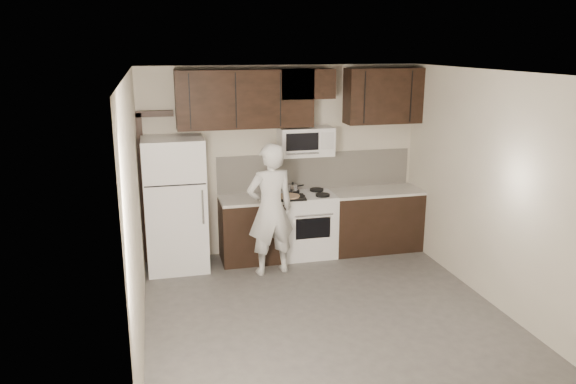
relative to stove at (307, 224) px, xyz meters
name	(u,v)px	position (x,y,z in m)	size (l,w,h in m)	color
floor	(327,317)	(-0.30, -1.94, -0.46)	(4.50, 4.50, 0.00)	#504E4B
back_wall	(282,161)	(-0.30, 0.31, 0.89)	(4.00, 4.00, 0.00)	beige
ceiling	(332,73)	(-0.30, -1.94, 2.24)	(4.50, 4.50, 0.00)	white
counter_run	(327,223)	(0.30, 0.00, 0.00)	(2.95, 0.64, 0.91)	black
stove	(307,224)	(0.00, 0.00, 0.00)	(0.76, 0.66, 0.94)	white
backsplash	(315,170)	(0.20, 0.30, 0.72)	(2.90, 0.02, 0.54)	beige
upper_cabinets	(299,96)	(-0.09, 0.14, 1.82)	(3.48, 0.35, 0.78)	black
microwave	(306,141)	(0.00, 0.12, 1.19)	(0.76, 0.42, 0.40)	white
refrigerator	(175,204)	(-1.85, -0.05, 0.44)	(0.80, 0.76, 1.80)	white
door_trim	(145,175)	(-2.22, 0.27, 0.79)	(0.50, 0.08, 2.12)	black
saucepan	(293,188)	(-0.18, 0.15, 0.51)	(0.27, 0.16, 0.15)	silver
baking_tray	(289,198)	(-0.31, -0.16, 0.46)	(0.44, 0.33, 0.02)	black
pizza	(289,196)	(-0.31, -0.16, 0.48)	(0.30, 0.30, 0.02)	beige
person	(271,210)	(-0.65, -0.53, 0.42)	(0.64, 0.42, 1.76)	white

